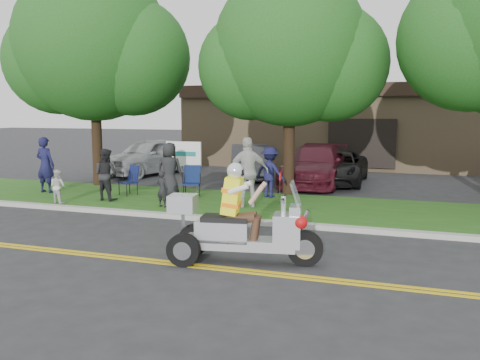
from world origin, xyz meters
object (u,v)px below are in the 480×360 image
(lawn_chair_a, at_px, (131,178))
(spectator_adult_right, at_px, (248,172))
(parked_car_mid, at_px, (336,167))
(trike_scooter, at_px, (238,228))
(parked_car_right, at_px, (315,165))
(parked_car_left, at_px, (250,162))
(parked_car_far_left, at_px, (149,156))
(spectator_adult_mid, at_px, (106,174))
(spectator_adult_left, at_px, (45,165))
(lawn_chair_b, at_px, (192,179))

(lawn_chair_a, bearing_deg, spectator_adult_right, 14.92)
(spectator_adult_right, bearing_deg, parked_car_mid, -130.39)
(trike_scooter, distance_m, parked_car_right, 10.21)
(trike_scooter, distance_m, parked_car_left, 11.44)
(spectator_adult_right, height_order, parked_car_far_left, spectator_adult_right)
(lawn_chair_a, xyz_separation_m, parked_car_right, (4.99, 4.73, 0.10))
(spectator_adult_mid, distance_m, parked_car_far_left, 6.98)
(spectator_adult_mid, relative_size, parked_car_far_left, 0.33)
(lawn_chair_a, relative_size, parked_car_mid, 0.21)
(trike_scooter, bearing_deg, spectator_adult_right, 96.34)
(trike_scooter, distance_m, spectator_adult_right, 4.93)
(parked_car_far_left, xyz_separation_m, parked_car_mid, (8.08, -0.14, -0.18))
(parked_car_left, height_order, parked_car_mid, parked_car_left)
(spectator_adult_right, xyz_separation_m, parked_car_left, (-1.97, 6.22, -0.38))
(spectator_adult_left, bearing_deg, lawn_chair_a, -169.20)
(parked_car_far_left, xyz_separation_m, parked_car_left, (4.58, -0.03, -0.11))
(spectator_adult_left, distance_m, spectator_adult_right, 7.03)
(lawn_chair_b, xyz_separation_m, spectator_adult_right, (2.17, -1.03, 0.42))
(parked_car_far_left, bearing_deg, parked_car_left, 15.88)
(spectator_adult_right, bearing_deg, spectator_adult_mid, -21.53)
(lawn_chair_a, distance_m, parked_car_far_left, 6.00)
(lawn_chair_a, distance_m, parked_car_mid, 7.82)
(spectator_adult_left, height_order, parked_car_far_left, spectator_adult_left)
(lawn_chair_a, relative_size, spectator_adult_mid, 0.61)
(spectator_adult_right, bearing_deg, spectator_adult_left, -28.34)
(trike_scooter, height_order, parked_car_right, trike_scooter)
(parked_car_far_left, bearing_deg, spectator_adult_mid, -55.19)
(spectator_adult_right, bearing_deg, lawn_chair_b, -51.71)
(spectator_adult_right, distance_m, parked_car_mid, 6.32)
(lawn_chair_a, xyz_separation_m, parked_car_left, (2.19, 5.48, 0.06))
(lawn_chair_a, distance_m, lawn_chair_b, 2.01)
(spectator_adult_left, bearing_deg, trike_scooter, 150.15)
(trike_scooter, bearing_deg, parked_car_mid, 79.48)
(trike_scooter, relative_size, parked_car_far_left, 0.60)
(parked_car_left, bearing_deg, lawn_chair_a, -130.73)
(trike_scooter, xyz_separation_m, lawn_chair_a, (-5.51, 5.47, -0.01))
(lawn_chair_b, relative_size, spectator_adult_left, 0.54)
(lawn_chair_b, relative_size, parked_car_right, 0.19)
(trike_scooter, relative_size, spectator_adult_mid, 1.82)
(parked_car_left, height_order, parked_car_right, parked_car_right)
(lawn_chair_b, xyz_separation_m, parked_car_far_left, (-4.39, 5.22, 0.15))
(trike_scooter, height_order, lawn_chair_a, trike_scooter)
(parked_car_far_left, bearing_deg, parked_car_right, 10.24)
(spectator_adult_right, height_order, parked_car_left, spectator_adult_right)
(spectator_adult_left, relative_size, parked_car_left, 0.43)
(parked_car_mid, bearing_deg, trike_scooter, -91.86)
(parked_car_far_left, relative_size, parked_car_left, 1.12)
(spectator_adult_mid, relative_size, spectator_adult_right, 0.79)
(lawn_chair_b, xyz_separation_m, spectator_adult_mid, (-2.16, -1.39, 0.22))
(lawn_chair_a, xyz_separation_m, spectator_adult_left, (-2.86, -0.51, 0.38))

